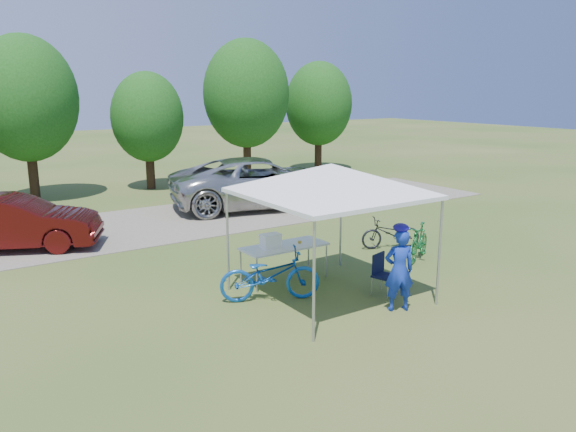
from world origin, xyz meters
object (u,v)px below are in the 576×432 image
(bike_dark, at_px, (391,233))
(bike_green, at_px, (419,242))
(folding_table, at_px, (284,247))
(minivan, at_px, (261,182))
(cyclist, at_px, (399,270))
(cooler, at_px, (270,241))
(bike_blue, at_px, (270,275))
(sedan, at_px, (13,223))
(folding_chair, at_px, (382,271))

(bike_dark, bearing_deg, bike_green, 16.01)
(folding_table, height_order, minivan, minivan)
(bike_dark, bearing_deg, cyclist, -18.90)
(bike_dark, xyz_separation_m, minivan, (-0.15, 6.38, 0.48))
(minivan, bearing_deg, cooler, 164.94)
(bike_blue, bearing_deg, cooler, -8.46)
(bike_blue, relative_size, sedan, 0.46)
(cyclist, relative_size, minivan, 0.25)
(cooler, relative_size, bike_green, 0.28)
(cyclist, xyz_separation_m, sedan, (-5.41, 8.57, -0.07))
(cyclist, bearing_deg, folding_table, -48.44)
(folding_chair, relative_size, cooler, 1.96)
(folding_table, bearing_deg, sedan, 127.66)
(bike_blue, distance_m, bike_dark, 4.83)
(bike_blue, bearing_deg, bike_green, -62.42)
(folding_table, bearing_deg, minivan, 62.66)
(bike_dark, distance_m, sedan, 9.89)
(folding_chair, bearing_deg, bike_blue, 140.39)
(bike_green, relative_size, sedan, 0.35)
(cyclist, bearing_deg, bike_blue, -21.69)
(folding_table, relative_size, bike_green, 1.28)
(cooler, distance_m, minivan, 7.92)
(folding_chair, height_order, cooler, cooler)
(folding_table, relative_size, cooler, 4.51)
(folding_chair, xyz_separation_m, sedan, (-5.77, 7.72, 0.24))
(bike_green, xyz_separation_m, minivan, (-0.01, 7.49, 0.45))
(cooler, xyz_separation_m, bike_green, (3.93, -0.60, -0.49))
(folding_table, xyz_separation_m, cooler, (-0.35, 0.00, 0.20))
(minivan, relative_size, sedan, 1.47)
(cyclist, bearing_deg, bike_dark, -108.29)
(cyclist, bearing_deg, bike_green, -119.12)
(bike_blue, xyz_separation_m, sedan, (-3.65, 6.77, 0.20))
(cyclist, distance_m, bike_blue, 2.52)
(cyclist, height_order, bike_blue, cyclist)
(folding_chair, height_order, bike_green, bike_green)
(minivan, bearing_deg, folding_table, 167.22)
(bike_dark, bearing_deg, minivan, -155.31)
(folding_table, relative_size, minivan, 0.30)
(folding_table, xyz_separation_m, minivan, (3.56, 6.89, 0.15))
(cyclist, relative_size, sedan, 0.37)
(minivan, bearing_deg, bike_green, -165.35)
(bike_dark, relative_size, sedan, 0.37)
(bike_green, height_order, sedan, sedan)
(bike_blue, height_order, sedan, sedan)
(cooler, distance_m, bike_blue, 1.11)
(cyclist, height_order, bike_green, cyclist)
(folding_table, distance_m, minivan, 7.76)
(folding_chair, distance_m, minivan, 9.02)
(cooler, xyz_separation_m, bike_dark, (4.07, 0.51, -0.52))
(sedan, bearing_deg, minivan, -58.02)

